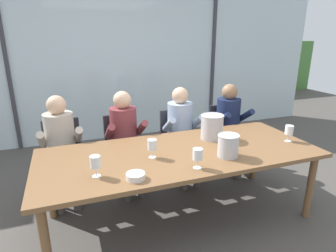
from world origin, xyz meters
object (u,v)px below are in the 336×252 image
Objects in this scene: person_pale_blue_shirt at (182,128)px; tasting_bowl at (136,176)px; dining_table at (180,157)px; chair_near_curtain at (64,151)px; ice_bucket_primary at (228,145)px; wine_glass_center_pour at (95,163)px; wine_glass_by_left_taster at (198,155)px; wine_glass_near_bucket at (152,145)px; person_navy_polo at (231,122)px; chair_left_of_center at (124,144)px; person_beige_jumper at (61,142)px; ice_bucket_secondary at (212,126)px; wine_glass_by_right_taster at (289,131)px; chair_right_of_center at (225,131)px; chair_center at (178,138)px; person_maroon_top at (125,135)px.

person_pale_blue_shirt is 1.52m from tasting_bowl.
dining_table is 3.09× the size of chair_near_curtain.
wine_glass_center_pour is at bearing 179.09° from ice_bucket_primary.
tasting_bowl reaches higher than dining_table.
wine_glass_by_left_taster is 1.00× the size of wine_glass_near_bucket.
chair_left_of_center is at bearing 169.26° from person_navy_polo.
person_beige_jumper is 1.45m from person_pale_blue_shirt.
wine_glass_by_right_taster is at bearing -26.56° from ice_bucket_secondary.
ice_bucket_primary is (0.36, -0.26, 0.17)m from dining_table.
dining_table is at bearing 88.98° from wine_glass_by_left_taster.
wine_glass_center_pour is at bearing -159.63° from wine_glass_near_bucket.
person_pale_blue_shirt is (-0.72, -0.13, 0.17)m from chair_right_of_center.
person_beige_jumper is at bearing 142.83° from dining_table.
person_pale_blue_shirt is at bearing -2.61° from person_beige_jumper.
tasting_bowl is at bearing -171.61° from ice_bucket_primary.
chair_left_of_center and chair_center have the same top height.
wine_glass_by_left_taster is (1.06, -1.37, 0.35)m from chair_near_curtain.
person_beige_jumper is 4.49× the size of ice_bucket_secondary.
chair_near_curtain is at bearing 164.90° from person_maroon_top.
wine_glass_by_left_taster is (-0.46, -0.60, -0.02)m from ice_bucket_secondary.
wine_glass_by_right_taster is at bearing -31.77° from chair_near_curtain.
person_maroon_top and person_navy_polo have the same top height.
ice_bucket_secondary is 1.52× the size of wine_glass_near_bucket.
wine_glass_by_left_taster is 1.00× the size of wine_glass_by_right_taster.
ice_bucket_primary is at bearing -88.28° from person_pale_blue_shirt.
dining_table is at bearing 8.53° from wine_glass_near_bucket.
person_maroon_top is 0.89m from wine_glass_near_bucket.
wine_glass_center_pour is (0.26, -1.06, 0.18)m from person_beige_jumper.
person_beige_jumper is 0.72m from person_maroon_top.
ice_bucket_secondary is (0.09, 0.47, 0.03)m from ice_bucket_primary.
person_maroon_top is at bearing 81.78° from tasting_bowl.
chair_center is 1.39m from wine_glass_by_right_taster.
dining_table is at bearing -154.51° from ice_bucket_secondary.
wine_glass_by_right_taster is (0.08, -0.96, 0.18)m from person_navy_polo.
chair_center is at bearing 74.66° from wine_glass_by_left_taster.
chair_near_curtain is (-1.07, 0.99, -0.18)m from dining_table.
chair_right_of_center is 4.10× the size of ice_bucket_primary.
chair_left_of_center is 1.08m from wine_glass_near_bucket.
chair_near_curtain is 2.17m from person_navy_polo.
wine_glass_by_right_taster is (1.46, -0.10, 0.00)m from wine_glass_near_bucket.
tasting_bowl is at bearing -144.12° from dining_table.
wine_glass_near_bucket is (-0.29, 0.34, 0.00)m from wine_glass_by_left_taster.
wine_glass_by_left_taster is at bearing 1.15° from tasting_bowl.
chair_center is 4.97× the size of wine_glass_center_pour.
wine_glass_by_left_taster is (1.08, -1.20, 0.18)m from person_beige_jumper.
ice_bucket_primary is at bearing -35.46° from dining_table.
person_navy_polo reaches higher than ice_bucket_primary.
person_beige_jumper is 7.90× the size of tasting_bowl.
chair_near_curtain is 2.15m from chair_right_of_center.
person_navy_polo is 6.80× the size of wine_glass_by_left_taster.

